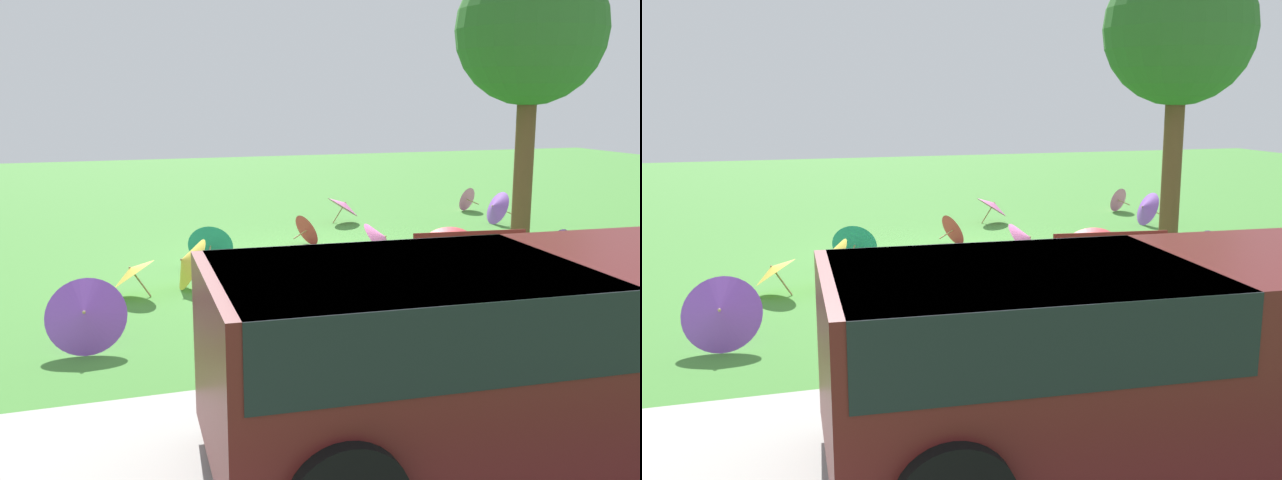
{
  "view_description": "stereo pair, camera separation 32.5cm",
  "coord_description": "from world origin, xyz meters",
  "views": [
    {
      "loc": [
        3.8,
        11.15,
        2.75
      ],
      "look_at": [
        0.45,
        1.0,
        0.6
      ],
      "focal_mm": 41.54,
      "sensor_mm": 36.0,
      "label": 1
    },
    {
      "loc": [
        3.49,
        11.25,
        2.75
      ],
      "look_at": [
        0.45,
        1.0,
        0.6
      ],
      "focal_mm": 41.54,
      "sensor_mm": 36.0,
      "label": 2
    }
  ],
  "objects": [
    {
      "name": "ground",
      "position": [
        0.0,
        0.0,
        0.0
      ],
      "size": [
        40.0,
        40.0,
        0.0
      ],
      "primitive_type": "plane",
      "color": "#478C38"
    },
    {
      "name": "road_strip",
      "position": [
        0.0,
        6.59,
        0.0
      ],
      "size": [
        40.0,
        3.99,
        0.01
      ],
      "primitive_type": "cube",
      "color": "#B2AFA8",
      "rests_on": "ground"
    },
    {
      "name": "van_dark",
      "position": [
        0.91,
        6.55,
        0.91
      ],
      "size": [
        4.69,
        2.33,
        1.53
      ],
      "color": "#591919",
      "rests_on": "ground"
    },
    {
      "name": "park_bench",
      "position": [
        -1.22,
        2.36,
        0.47
      ],
      "size": [
        1.65,
        0.67,
        0.9
      ],
      "color": "maroon",
      "rests_on": "ground"
    },
    {
      "name": "shade_tree",
      "position": [
        -3.92,
        -0.43,
        3.77
      ],
      "size": [
        2.65,
        2.65,
        5.14
      ],
      "color": "brown",
      "rests_on": "ground"
    },
    {
      "name": "parasol_purple_0",
      "position": [
        -4.53,
        -2.31,
        0.36
      ],
      "size": [
        0.72,
        0.73,
        0.72
      ],
      "color": "tan",
      "rests_on": "ground"
    },
    {
      "name": "parasol_pink_0",
      "position": [
        -1.56,
        -3.45,
        0.38
      ],
      "size": [
        0.69,
        0.75,
        0.64
      ],
      "color": "tan",
      "rests_on": "ground"
    },
    {
      "name": "parasol_red_1",
      "position": [
        -1.52,
        1.28,
        0.5
      ],
      "size": [
        1.13,
        1.12,
        0.78
      ],
      "color": "tan",
      "rests_on": "ground"
    },
    {
      "name": "parasol_yellow_0",
      "position": [
        2.4,
        0.91,
        0.39
      ],
      "size": [
        0.8,
        0.79,
        0.78
      ],
      "color": "tan",
      "rests_on": "ground"
    },
    {
      "name": "parasol_pink_1",
      "position": [
        -0.96,
        0.02,
        0.34
      ],
      "size": [
        0.91,
        0.97,
        0.68
      ],
      "color": "tan",
      "rests_on": "ground"
    },
    {
      "name": "parasol_red_2",
      "position": [
        -0.15,
        -1.45,
        0.31
      ],
      "size": [
        0.6,
        0.69,
        0.62
      ],
      "color": "tan",
      "rests_on": "ground"
    },
    {
      "name": "parasol_pink_2",
      "position": [
        -4.83,
        -4.1,
        0.28
      ],
      "size": [
        0.61,
        0.57,
        0.57
      ],
      "color": "tan",
      "rests_on": "ground"
    },
    {
      "name": "parasol_purple_1",
      "position": [
        3.81,
        3.16,
        0.42
      ],
      "size": [
        0.94,
        0.9,
        0.83
      ],
      "color": "tan",
      "rests_on": "ground"
    },
    {
      "name": "parasol_teal_0",
      "position": [
        1.83,
        -0.38,
        0.36
      ],
      "size": [
        0.8,
        0.8,
        0.73
      ],
      "color": "tan",
      "rests_on": "ground"
    },
    {
      "name": "parasol_purple_3",
      "position": [
        -2.81,
        2.0,
        0.41
      ],
      "size": [
        0.9,
        0.78,
        0.82
      ],
      "color": "tan",
      "rests_on": "ground"
    },
    {
      "name": "parasol_yellow_1",
      "position": [
        3.17,
        1.09,
        0.36
      ],
      "size": [
        0.8,
        0.83,
        0.59
      ],
      "color": "tan",
      "rests_on": "ground"
    }
  ]
}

